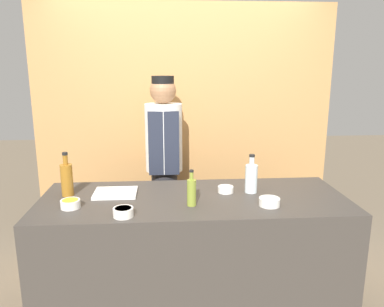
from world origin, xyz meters
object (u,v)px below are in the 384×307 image
Objects in this scene: chef_center at (164,162)px; bottle_oil at (192,192)px; sauce_bowl_red at (269,201)px; sauce_bowl_yellow at (70,203)px; sauce_bowl_orange at (226,189)px; cutting_board at (115,193)px; sauce_bowl_green at (123,212)px; bottle_clear at (251,178)px; bottle_amber at (67,179)px.

bottle_oil is at bearing -79.39° from chef_center.
sauce_bowl_yellow is at bearing 177.65° from sauce_bowl_red.
sauce_bowl_orange is 0.37× the size of cutting_board.
sauce_bowl_yellow is 1.00× the size of sauce_bowl_green.
bottle_clear is 0.51m from bottle_oil.
bottle_clear is (0.89, 0.39, 0.08)m from sauce_bowl_green.
cutting_board is at bearing -0.21° from bottle_amber.
bottle_amber is at bearing 178.91° from bottle_clear.
sauce_bowl_orange is (0.70, 0.40, -0.01)m from sauce_bowl_green.
cutting_board is at bearing 163.93° from sauce_bowl_red.
bottle_oil is at bearing -16.74° from bottle_amber.
sauce_bowl_red is at bearing -4.60° from bottle_oil.
sauce_bowl_yellow is 0.36m from cutting_board.
cutting_board is at bearing 178.61° from bottle_clear.
sauce_bowl_green is at bearing -76.50° from cutting_board.
sauce_bowl_orange is at bearing 177.04° from bottle_clear.
bottle_amber reaches higher than bottle_oil.
bottle_oil is (0.79, -0.01, 0.07)m from sauce_bowl_yellow.
sauce_bowl_red is 1.10× the size of sauce_bowl_green.
sauce_bowl_orange is 0.40× the size of bottle_clear.
cutting_board is 0.18× the size of chef_center.
bottle_oil is at bearing 175.40° from sauce_bowl_red.
sauce_bowl_orange is 0.46× the size of bottle_oil.
bottle_clear reaches higher than sauce_bowl_red.
chef_center reaches higher than bottle_oil.
bottle_amber is (-1.14, 0.02, 0.10)m from sauce_bowl_orange.
sauce_bowl_yellow is 0.80m from bottle_oil.
sauce_bowl_green reaches higher than cutting_board.
sauce_bowl_red is 1.22× the size of sauce_bowl_orange.
sauce_bowl_orange is 1.14m from bottle_amber.
chef_center reaches higher than sauce_bowl_red.
bottle_clear is at bearing 23.94° from sauce_bowl_green.
bottle_amber is 0.99m from chef_center.
bottle_amber is 1.11× the size of bottle_clear.
sauce_bowl_orange is at bearing 42.50° from bottle_oil.
sauce_bowl_green is at bearing -173.05° from sauce_bowl_red.
sauce_bowl_red is at bearing -2.35° from sauce_bowl_yellow.
sauce_bowl_green is 0.47m from bottle_oil.
sauce_bowl_green is 0.61m from bottle_amber.
bottle_oil is at bearing -137.50° from sauce_bowl_orange.
sauce_bowl_orange is at bearing 29.89° from sauce_bowl_green.
chef_center reaches higher than bottle_amber.
sauce_bowl_yellow reaches higher than cutting_board.
sauce_bowl_green is (-0.95, -0.12, 0.00)m from sauce_bowl_red.
sauce_bowl_green is 0.07× the size of chef_center.
sauce_bowl_yellow reaches higher than sauce_bowl_orange.
sauce_bowl_orange is 0.20m from bottle_clear.
chef_center is at bearing 122.00° from sauce_bowl_orange.
chef_center reaches higher than cutting_board.
chef_center is at bearing 45.60° from bottle_amber.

